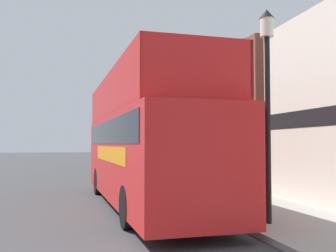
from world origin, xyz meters
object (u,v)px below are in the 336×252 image
tour_bus (143,148)px  lamp_post_second (178,116)px  lamp_post_nearest (267,76)px  parked_car_ahead_of_bus (126,168)px

tour_bus → lamp_post_second: bearing=55.3°
lamp_post_second → lamp_post_nearest: bearing=-88.2°
tour_bus → lamp_post_nearest: (2.28, -4.23, 1.77)m
lamp_post_nearest → lamp_post_second: bearing=91.8°
tour_bus → lamp_post_second: (2.05, 3.26, 1.34)m
parked_car_ahead_of_bus → lamp_post_nearest: 13.27m
parked_car_ahead_of_bus → lamp_post_second: bearing=-70.7°
parked_car_ahead_of_bus → lamp_post_nearest: bearing=-78.9°
parked_car_ahead_of_bus → tour_bus: bearing=-90.2°
lamp_post_second → parked_car_ahead_of_bus: bearing=106.0°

